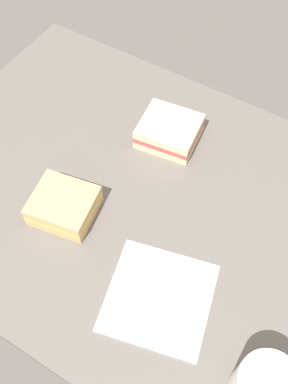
% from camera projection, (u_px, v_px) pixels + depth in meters
% --- Properties ---
extents(tabletop, '(0.90, 0.64, 0.02)m').
position_uv_depth(tabletop, '(144.00, 204.00, 0.83)').
color(tabletop, '#5B5651').
rests_on(tabletop, ground).
extents(sandwich_main, '(0.12, 0.11, 0.04)m').
position_uv_depth(sandwich_main, '(169.00, 131.00, 0.88)').
color(sandwich_main, beige).
rests_on(sandwich_main, tabletop).
extents(sandwich_side, '(0.12, 0.11, 0.04)m').
position_uv_depth(sandwich_side, '(64.00, 206.00, 0.79)').
color(sandwich_side, tan).
rests_on(sandwich_side, tabletop).
extents(paper_napkin, '(0.20, 0.20, 0.00)m').
position_uv_depth(paper_napkin, '(159.00, 297.00, 0.72)').
color(paper_napkin, white).
rests_on(paper_napkin, tabletop).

